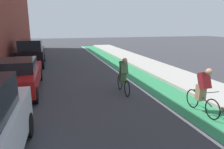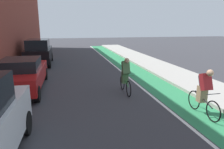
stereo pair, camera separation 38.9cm
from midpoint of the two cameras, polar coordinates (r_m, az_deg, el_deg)
The scene contains 8 objects.
ground_plane at distance 9.82m, azimuth -4.68°, elevation -4.30°, with size 84.45×84.45×0.00m, color #38383D.
bike_lane_paint at distance 12.55m, azimuth 9.43°, elevation -0.50°, with size 1.60×38.38×0.00m, color #2D8451.
lane_divider_stripe at distance 12.24m, azimuth 5.52°, elevation -0.73°, with size 0.12×38.38×0.00m, color white.
sidewalk_right at distance 13.43m, azimuth 17.61°, elevation 0.26°, with size 2.51×38.38×0.14m, color #A8A59E.
parked_sedan_red at distance 10.33m, azimuth -22.71°, elevation 0.09°, with size 1.90×4.71×1.53m.
parked_suv_black at distance 16.84m, azimuth -19.00°, elevation 5.99°, with size 1.87×4.40×1.98m.
cyclist_trailing at distance 7.64m, azimuth 25.53°, elevation -4.13°, with size 0.48×1.74×1.62m.
cyclist_far at distance 9.20m, azimuth 4.94°, elevation -0.02°, with size 0.48×1.75×1.63m.
Camera 2 is at (-1.07, 5.87, 2.99)m, focal length 32.95 mm.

